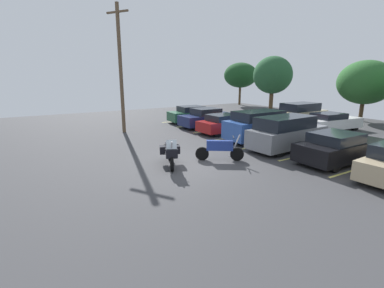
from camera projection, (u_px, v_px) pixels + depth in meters
The scene contains 16 objects.
ground at pixel (188, 165), 13.03m from camera, with size 44.00×44.00×0.10m, color #38383A.
motorcycle_touring at pixel (171, 152), 12.63m from camera, with size 2.22×1.27×1.36m.
motorcycle_second at pixel (220, 149), 13.42m from camera, with size 1.41×2.00×1.30m.
parking_stripes at pixel (256, 140), 17.94m from camera, with size 18.67×4.68×0.01m.
car_green at pixel (193, 114), 24.56m from camera, with size 2.04×4.43×1.43m.
car_navy at pixel (208, 118), 22.26m from camera, with size 1.94×4.59×1.51m.
car_red at pixel (226, 124), 19.94m from camera, with size 2.02×4.32×1.36m.
car_blue at pixel (259, 126), 17.56m from camera, with size 1.91×4.68×1.89m.
car_grey at pixel (287, 133), 15.40m from camera, with size 2.14×4.97×1.86m.
car_black at pixel (339, 148), 13.15m from camera, with size 1.91×4.72×1.46m.
car_far_champagne at pixel (301, 114), 22.87m from camera, with size 1.93×4.36×1.86m.
car_far_white at pixel (331, 122), 20.80m from camera, with size 2.24×4.79×1.34m.
utility_pole at pixel (121, 68), 19.29m from camera, with size 1.59×1.05×8.72m.
tree_far_right at pixel (273, 75), 30.22m from camera, with size 4.16×4.16×6.08m.
tree_center_right at pixel (365, 82), 24.53m from camera, with size 4.65×4.65×5.35m.
tree_center_left at pixel (241, 75), 38.72m from camera, with size 4.57×4.57×5.79m.
Camera 1 is at (10.73, -6.26, 4.00)m, focal length 26.09 mm.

